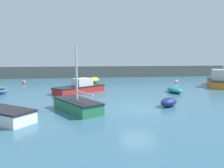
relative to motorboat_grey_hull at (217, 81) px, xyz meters
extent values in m
cube|color=#38667F|center=(-13.83, -10.65, -0.86)|extent=(120.00, 120.00, 0.20)
cube|color=slate|center=(-13.83, 16.32, 0.33)|extent=(51.14, 2.57, 2.17)
cube|color=orange|center=(0.06, 0.11, -0.34)|extent=(4.60, 6.40, 0.85)
cube|color=black|center=(0.06, 0.11, 0.15)|extent=(4.69, 6.53, 0.12)
cube|color=silver|center=(-0.16, -0.31, 0.80)|extent=(2.14, 2.43, 1.43)
cube|color=#287A4C|center=(-18.30, -10.63, -0.41)|extent=(3.57, 4.70, 0.71)
cube|color=black|center=(-18.30, -10.63, 0.01)|extent=(3.64, 4.79, 0.12)
cylinder|color=silver|center=(-18.30, -10.63, 1.92)|extent=(0.13, 0.13, 3.95)
cylinder|color=silver|center=(-17.79, -11.58, 0.68)|extent=(1.12, 1.95, 0.11)
cube|color=red|center=(-18.05, -2.11, -0.46)|extent=(5.77, 5.02, 0.59)
cube|color=black|center=(-18.05, -2.11, -0.11)|extent=(5.89, 5.12, 0.12)
cube|color=silver|center=(-17.71, -1.85, 0.30)|extent=(2.43, 2.32, 0.93)
ellipsoid|color=teal|center=(-7.75, -3.94, -0.46)|extent=(1.33, 2.64, 0.60)
ellipsoid|color=navy|center=(-11.17, -10.21, -0.41)|extent=(2.12, 2.02, 0.70)
ellipsoid|color=yellow|center=(-15.68, 7.31, -0.35)|extent=(2.06, 3.14, 0.81)
sphere|color=#EA668C|center=(-26.01, 7.17, -0.52)|extent=(0.48, 0.48, 0.48)
sphere|color=white|center=(-3.58, 4.49, -0.51)|extent=(0.49, 0.49, 0.49)
camera|label=1|loc=(-18.24, -26.16, 3.07)|focal=35.00mm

